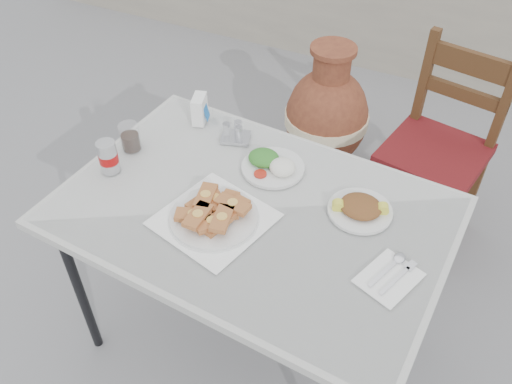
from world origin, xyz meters
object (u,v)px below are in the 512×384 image
at_px(salad_chopped_plate, 360,208).
at_px(cola_glass, 130,139).
at_px(chair, 439,147).
at_px(salad_rice_plate, 272,164).
at_px(terracotta_urn, 326,118).
at_px(soda_can, 108,157).
at_px(condiment_caddy, 235,134).
at_px(napkin_holder, 200,109).
at_px(pide_plate, 213,213).
at_px(cafe_table, 252,220).

bearing_deg(salad_chopped_plate, cola_glass, -176.86).
distance_m(salad_chopped_plate, chair, 0.91).
xyz_separation_m(salad_rice_plate, terracotta_urn, (-0.11, 0.96, -0.44)).
bearing_deg(cola_glass, terracotta_urn, 68.88).
height_order(soda_can, condiment_caddy, soda_can).
bearing_deg(chair, soda_can, -123.12).
bearing_deg(cola_glass, chair, 41.40).
xyz_separation_m(salad_chopped_plate, napkin_holder, (-0.73, 0.22, 0.04)).
relative_size(pide_plate, chair, 0.41).
height_order(cola_glass, chair, chair).
height_order(cafe_table, salad_chopped_plate, salad_chopped_plate).
bearing_deg(pide_plate, salad_chopped_plate, 29.92).
relative_size(cafe_table, soda_can, 10.95).
bearing_deg(cola_glass, condiment_caddy, 34.17).
height_order(napkin_holder, chair, chair).
xyz_separation_m(salad_chopped_plate, terracotta_urn, (-0.46, 1.03, -0.44)).
height_order(soda_can, napkin_holder, soda_can).
bearing_deg(soda_can, condiment_caddy, 48.20).
relative_size(soda_can, condiment_caddy, 0.95).
bearing_deg(terracotta_urn, cafe_table, -83.59).
distance_m(cafe_table, cola_glass, 0.56).
height_order(salad_rice_plate, napkin_holder, napkin_holder).
distance_m(napkin_holder, condiment_caddy, 0.19).
bearing_deg(salad_chopped_plate, cafe_table, -157.12).
xyz_separation_m(salad_chopped_plate, cola_glass, (-0.88, -0.05, 0.03)).
height_order(pide_plate, salad_rice_plate, pide_plate).
distance_m(soda_can, cola_glass, 0.14).
bearing_deg(salad_rice_plate, terracotta_urn, 96.41).
height_order(cafe_table, pide_plate, pide_plate).
distance_m(pide_plate, terracotta_urn, 1.35).
bearing_deg(condiment_caddy, terracotta_urn, 83.84).
height_order(condiment_caddy, chair, chair).
distance_m(salad_rice_plate, condiment_caddy, 0.22).
bearing_deg(terracotta_urn, salad_rice_plate, -83.59).
distance_m(condiment_caddy, chair, 1.02).
height_order(salad_chopped_plate, cola_glass, cola_glass).
relative_size(napkin_holder, chair, 0.11).
xyz_separation_m(cafe_table, terracotta_urn, (-0.13, 1.17, -0.36)).
bearing_deg(napkin_holder, salad_rice_plate, -37.98).
distance_m(salad_rice_plate, napkin_holder, 0.41).
relative_size(cafe_table, napkin_holder, 12.13).
bearing_deg(chair, cafe_table, -104.24).
bearing_deg(salad_chopped_plate, condiment_caddy, 162.73).
xyz_separation_m(cafe_table, soda_can, (-0.54, -0.05, 0.12)).
xyz_separation_m(cafe_table, napkin_holder, (-0.41, 0.36, 0.11)).
distance_m(condiment_caddy, terracotta_urn, 0.97).
bearing_deg(salad_rice_plate, condiment_caddy, 154.12).
relative_size(cola_glass, napkin_holder, 0.96).
distance_m(salad_chopped_plate, cola_glass, 0.88).
xyz_separation_m(salad_chopped_plate, soda_can, (-0.87, -0.18, 0.04)).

